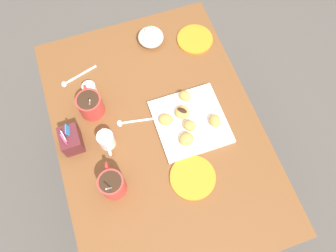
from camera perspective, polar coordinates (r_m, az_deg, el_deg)
The scene contains 20 objects.
ground_plane at distance 1.89m, azimuth -1.14°, elevation -8.79°, with size 8.00×8.00×0.00m, color #514C47.
dining_table at distance 1.33m, azimuth -1.60°, elevation -2.76°, with size 1.07×0.76×0.71m.
pastry_plate_square at distance 1.22m, azimuth 4.02°, elevation 0.74°, with size 0.26×0.26×0.02m, color white.
coffee_mug_red_left at distance 1.11m, azimuth -9.93°, elevation -10.14°, with size 0.13×0.09×0.15m.
coffee_mug_red_right at distance 1.24m, azimuth -13.71°, elevation 3.78°, with size 0.13×0.09×0.14m.
cream_pitcher_white at distance 1.18m, azimuth -10.94°, elevation -2.49°, with size 0.10×0.06×0.07m.
sugar_caddy at distance 1.21m, azimuth -16.90°, elevation -2.40°, with size 0.09×0.07×0.11m.
ice_cream_bowl at distance 1.39m, azimuth -3.11°, elevation 15.67°, with size 0.11×0.11×0.08m.
chocolate_sauce_pitcher at distance 1.29m, azimuth -13.78°, elevation 6.34°, with size 0.09×0.05×0.06m.
saucer_orange_left at distance 1.15m, azimuth 4.43°, elevation -9.14°, with size 0.16×0.16×0.01m, color orange.
saucer_orange_right at distance 1.42m, azimuth 4.82°, elevation 15.14°, with size 0.15×0.15×0.01m, color orange.
loose_spoon_near_saucer at distance 1.36m, azimuth -16.33°, elevation 8.16°, with size 0.06×0.15×0.01m.
loose_spoon_by_plate at distance 1.23m, azimuth -6.42°, elevation 0.78°, with size 0.04×0.16×0.01m.
beignet_0 at distance 1.19m, azimuth 3.90°, elevation 0.09°, with size 0.04×0.05×0.03m, color #D19347.
beignet_1 at distance 1.17m, azimuth 3.29°, elevation -2.37°, with size 0.05×0.05×0.03m, color #D19347.
beignet_2 at distance 1.21m, azimuth 2.54°, elevation 2.48°, with size 0.05×0.05×0.03m, color #D19347.
chocolate_drizzle_2 at distance 1.20m, azimuth 2.57°, elevation 2.81°, with size 0.04×0.02×0.01m, color black.
beignet_3 at distance 1.24m, azimuth 3.05°, elevation 5.40°, with size 0.04×0.05×0.03m, color #D19347.
beignet_4 at distance 1.20m, azimuth -0.38°, elevation 1.16°, with size 0.05×0.05×0.03m, color #D19347.
beignet_5 at distance 1.20m, azimuth 8.37°, elevation 0.94°, with size 0.05×0.04×0.04m, color #D19347.
Camera 1 is at (-0.44, 0.11, 1.83)m, focal length 34.18 mm.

